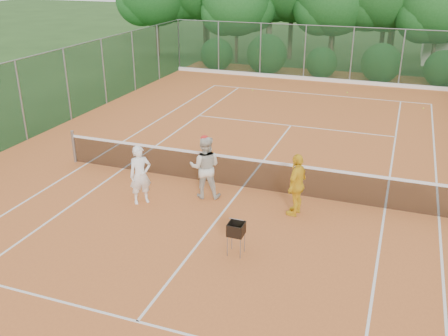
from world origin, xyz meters
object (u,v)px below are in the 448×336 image
(player_center_grp, at_px, (205,167))
(ball_hopper, at_px, (236,230))
(player_white, at_px, (140,175))
(player_yellow, at_px, (297,185))

(player_center_grp, relative_size, ball_hopper, 2.31)
(player_white, distance_m, ball_hopper, 3.72)
(player_white, xyz_separation_m, player_yellow, (4.20, 0.81, 0.02))
(player_white, height_order, player_yellow, player_yellow)
(player_white, height_order, player_center_grp, player_center_grp)
(ball_hopper, bearing_deg, player_yellow, 84.09)
(player_white, relative_size, player_yellow, 0.97)
(player_white, xyz_separation_m, ball_hopper, (3.34, -1.61, -0.20))
(player_yellow, bearing_deg, player_white, -69.03)
(player_center_grp, height_order, player_yellow, player_center_grp)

